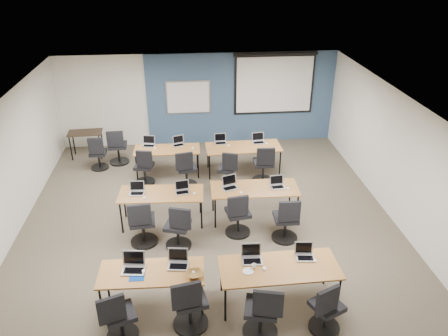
{
  "coord_description": "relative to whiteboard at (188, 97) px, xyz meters",
  "views": [
    {
      "loc": [
        -0.44,
        -7.75,
        5.36
      ],
      "look_at": [
        0.35,
        0.4,
        1.18
      ],
      "focal_mm": 35.0,
      "sensor_mm": 36.0,
      "label": 1
    }
  ],
  "objects": [
    {
      "name": "floor",
      "position": [
        0.3,
        -4.43,
        -1.45
      ],
      "size": [
        8.0,
        9.0,
        0.02
      ],
      "primitive_type": "cube",
      "color": "#6B6354",
      "rests_on": "ground"
    },
    {
      "name": "ceiling",
      "position": [
        0.3,
        -4.43,
        1.25
      ],
      "size": [
        8.0,
        9.0,
        0.02
      ],
      "primitive_type": "cube",
      "color": "white",
      "rests_on": "ground"
    },
    {
      "name": "wall_back",
      "position": [
        0.3,
        0.07,
        -0.1
      ],
      "size": [
        8.0,
        0.04,
        2.7
      ],
      "primitive_type": "cube",
      "color": "beige",
      "rests_on": "ground"
    },
    {
      "name": "wall_left",
      "position": [
        -3.7,
        -4.43,
        -0.1
      ],
      "size": [
        0.04,
        9.0,
        2.7
      ],
      "primitive_type": "cube",
      "color": "beige",
      "rests_on": "ground"
    },
    {
      "name": "wall_right",
      "position": [
        4.3,
        -4.43,
        -0.1
      ],
      "size": [
        0.04,
        9.0,
        2.7
      ],
      "primitive_type": "cube",
      "color": "beige",
      "rests_on": "ground"
    },
    {
      "name": "blue_accent_panel",
      "position": [
        1.55,
        0.04,
        -0.1
      ],
      "size": [
        5.5,
        0.04,
        2.7
      ],
      "primitive_type": "cube",
      "color": "#3D5977",
      "rests_on": "wall_back"
    },
    {
      "name": "whiteboard",
      "position": [
        0.0,
        0.0,
        0.0
      ],
      "size": [
        1.28,
        0.03,
        0.98
      ],
      "color": "#A9ACB0",
      "rests_on": "wall_back"
    },
    {
      "name": "projector_screen",
      "position": [
        2.5,
        -0.02,
        0.44
      ],
      "size": [
        2.4,
        0.1,
        1.82
      ],
      "color": "black",
      "rests_on": "wall_back"
    },
    {
      "name": "training_table_front_left",
      "position": [
        -0.77,
        -6.66,
        -0.77
      ],
      "size": [
        1.68,
        0.7,
        0.73
      ],
      "rotation": [
        0.0,
        0.0,
        -0.04
      ],
      "color": "#8D613F",
      "rests_on": "floor"
    },
    {
      "name": "training_table_front_right",
      "position": [
        1.28,
        -6.74,
        -0.76
      ],
      "size": [
        1.94,
        0.81,
        0.73
      ],
      "rotation": [
        0.0,
        0.0,
        0.02
      ],
      "color": "brown",
      "rests_on": "floor"
    },
    {
      "name": "training_table_mid_left",
      "position": [
        -0.7,
        -4.18,
        -0.77
      ],
      "size": [
        1.77,
        0.74,
        0.73
      ],
      "rotation": [
        0.0,
        0.0,
        -0.06
      ],
      "color": "#976339",
      "rests_on": "floor"
    },
    {
      "name": "training_table_mid_right",
      "position": [
        1.29,
        -4.15,
        -0.76
      ],
      "size": [
        1.87,
        0.78,
        0.73
      ],
      "rotation": [
        0.0,
        0.0,
        -0.02
      ],
      "color": "olive",
      "rests_on": "floor"
    },
    {
      "name": "training_table_back_left",
      "position": [
        -0.62,
        -1.95,
        -0.77
      ],
      "size": [
        1.67,
        0.7,
        0.73
      ],
      "rotation": [
        0.0,
        0.0,
        -0.02
      ],
      "color": "brown",
      "rests_on": "floor"
    },
    {
      "name": "training_table_back_right",
      "position": [
        1.35,
        -1.99,
        -0.76
      ],
      "size": [
        1.94,
        0.81,
        0.73
      ],
      "rotation": [
        0.0,
        0.0,
        0.03
      ],
      "color": "#925D28",
      "rests_on": "floor"
    },
    {
      "name": "laptop_0",
      "position": [
        -1.05,
        -6.56,
        -0.65
      ],
      "size": [
        0.36,
        0.31,
        0.27
      ],
      "rotation": [
        0.0,
        0.0,
        -0.12
      ],
      "color": "#A9A9AD",
      "rests_on": "training_table_front_left"
    },
    {
      "name": "mouse_0",
      "position": [
        -0.9,
        -6.65,
        -0.71
      ],
      "size": [
        0.09,
        0.11,
        0.04
      ],
      "primitive_type": "ellipsoid",
      "rotation": [
        0.0,
        0.0,
        -0.34
      ],
      "color": "white",
      "rests_on": "training_table_front_left"
    },
    {
      "name": "task_chair_0",
      "position": [
        -1.24,
        -7.31,
        -1.05
      ],
      "size": [
        0.51,
        0.49,
        0.98
      ],
      "rotation": [
        0.0,
        0.0,
        0.34
      ],
      "color": "black",
      "rests_on": "floor"
    },
    {
      "name": "laptop_1",
      "position": [
        -0.34,
        -6.52,
        -0.66
      ],
      "size": [
        0.33,
        0.28,
        0.25
      ],
      "rotation": [
        0.0,
        0.0,
        -0.14
      ],
      "color": "silver",
      "rests_on": "training_table_front_left"
    },
    {
      "name": "mouse_1",
      "position": [
        -0.11,
        -6.73,
        -0.71
      ],
      "size": [
        0.06,
        0.1,
        0.03
      ],
      "primitive_type": "ellipsoid",
      "rotation": [
        0.0,
        0.0,
        0.02
      ],
      "color": "white",
      "rests_on": "training_table_front_left"
    },
    {
      "name": "task_chair_1",
      "position": [
        -0.19,
        -7.17,
        -1.02
      ],
      "size": [
        0.56,
        0.56,
        1.03
      ],
      "rotation": [
        0.0,
        0.0,
        0.19
      ],
      "color": "black",
      "rests_on": "floor"
    },
    {
      "name": "laptop_2",
      "position": [
        0.86,
        -6.51,
        -0.66
      ],
      "size": [
        0.33,
        0.28,
        0.25
      ],
      "rotation": [
        0.0,
        0.0,
        -0.06
      ],
      "color": "silver",
      "rests_on": "training_table_front_right"
    },
    {
      "name": "mouse_2",
      "position": [
        1.04,
        -6.77,
        -0.71
      ],
      "size": [
        0.09,
        0.11,
        0.04
      ],
      "primitive_type": "ellipsoid",
      "rotation": [
        0.0,
        0.0,
        -0.34
      ],
      "color": "white",
      "rests_on": "training_table_front_right"
    },
    {
      "name": "task_chair_2",
      "position": [
        0.89,
        -7.44,
        -1.03
      ],
      "size": [
        0.55,
        0.55,
        1.02
      ],
      "rotation": [
        0.0,
        0.0,
        -0.23
      ],
      "color": "black",
      "rests_on": "floor"
    },
    {
      "name": "laptop_3",
      "position": [
        1.75,
        -6.52,
        -0.66
      ],
      "size": [
        0.3,
        0.26,
        0.23
      ],
      "rotation": [
        0.0,
        0.0,
        -0.11
      ],
      "color": "beige",
      "rests_on": "training_table_front_right"
    },
    {
      "name": "mouse_3",
      "position": [
        1.89,
        -6.65,
        -0.71
      ],
      "size": [
        0.07,
        0.1,
        0.03
      ],
      "primitive_type": "ellipsoid",
      "rotation": [
        0.0,
        0.0,
        -0.14
      ],
      "color": "white",
      "rests_on": "training_table_front_right"
    },
    {
      "name": "task_chair_3",
      "position": [
        1.88,
        -7.44,
        -1.05
      ],
      "size": [
        0.52,
        0.49,
        0.97
      ],
      "rotation": [
        0.0,
        0.0,
        0.42
      ],
      "color": "black",
      "rests_on": "floor"
    },
    {
      "name": "laptop_4",
      "position": [
        -1.2,
        -4.12,
        -0.66
      ],
      "size": [
        0.31,
        0.26,
        0.23
      ],
      "rotation": [
        0.0,
        0.0,
        -0.06
      ],
      "color": "#B5B6BA",
      "rests_on": "training_table_mid_left"
    },
    {
      "name": "mouse_4",
      "position": [
        -1.03,
        -4.35,
        -0.71
      ],
      "size": [
        0.09,
        0.12,
        0.04
      ],
      "primitive_type": "ellipsoid",
      "rotation": [
        0.0,
        0.0,
        -0.2
      ],
      "color": "white",
      "rests_on": "training_table_mid_left"
    },
    {
      "name": "task_chair_4",
      "position": [
        -1.06,
        -4.92,
        -1.02
      ],
      "size": [
        0.55,
        0.55,
        1.03
      ],
      "rotation": [
        0.0,
        0.0,
        0.08
      ],
      "color": "black",
      "rests_on": "floor"
    },
    {
      "name": "laptop_5",
      "position": [
        -0.25,
        -4.17,
        -0.66
      ],
      "size": [
        0.3,
        0.25,
        0.23
      ],
      "rotation": [
        0.0,
        0.0,
        0.18
      ],
      "color": "#ABACB8",
      "rests_on": "training_table_mid_left"
    },
    {
      "name": "mouse_5",
      "position": [
        -0.0,
        -4.27,
        -0.71
      ],
      "size": [
        0.07,
        0.1,
        0.03
      ],
      "primitive_type": "ellipsoid",
      "rotation": [
        0.0,
        0.0,
        -0.1
      ],
      "color": "white",
      "rests_on": "training_table_mid_left"
    },
    {
      "name": "task_chair_5",
      "position": [
        -0.35,
        -5.11,
        -1.04
      ],
      "size": [
        0.53,
        0.52,
        1.0
      ],
      "rotation": [
        0.0,
        0.0,
        -0.29
      ],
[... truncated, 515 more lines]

